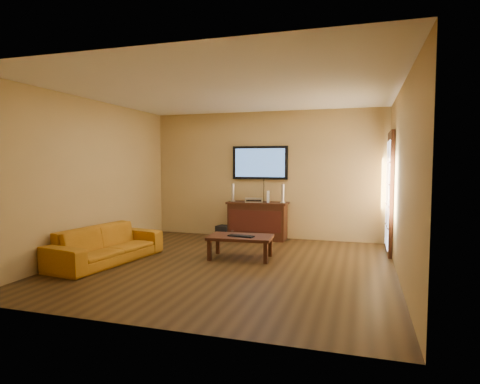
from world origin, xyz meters
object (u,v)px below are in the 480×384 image
at_px(av_receiver, 254,200).
at_px(subwoofer, 224,232).
at_px(game_console, 268,196).
at_px(keyboard, 241,236).
at_px(speaker_left, 233,193).
at_px(media_console, 258,220).
at_px(speaker_right, 283,194).
at_px(coffee_table, 241,239).
at_px(sofa, 107,239).
at_px(television, 260,163).
at_px(bottle, 232,235).

bearing_deg(av_receiver, subwoofer, 171.95).
bearing_deg(game_console, av_receiver, -178.62).
bearing_deg(keyboard, speaker_left, 111.95).
height_order(media_console, speaker_right, speaker_right).
distance_m(coffee_table, subwoofer, 1.88).
height_order(speaker_right, keyboard, speaker_right).
xyz_separation_m(coffee_table, sofa, (-2.00, -0.87, 0.05)).
bearing_deg(keyboard, coffee_table, 112.80).
bearing_deg(television, speaker_left, -157.65).
height_order(television, subwoofer, television).
bearing_deg(speaker_left, coffee_table, -68.08).
bearing_deg(speaker_left, sofa, -116.48).
xyz_separation_m(sofa, bottle, (1.37, 2.38, -0.28)).
bearing_deg(av_receiver, speaker_left, 162.75).
bearing_deg(keyboard, speaker_right, 79.19).
distance_m(media_console, sofa, 3.21).
bearing_deg(speaker_right, av_receiver, -176.20).
bearing_deg(sofa, subwoofer, -15.26).
relative_size(sofa, speaker_right, 5.10).
bearing_deg(media_console, game_console, 1.42).
height_order(speaker_right, subwoofer, speaker_right).
xyz_separation_m(television, coffee_table, (0.16, -1.96, -1.27)).
height_order(speaker_left, speaker_right, speaker_right).
height_order(media_console, speaker_left, speaker_left).
xyz_separation_m(media_console, subwoofer, (-0.72, -0.11, -0.26)).
relative_size(media_console, speaker_left, 3.35).
bearing_deg(av_receiver, game_console, -3.31).
relative_size(media_console, television, 1.06).
height_order(sofa, keyboard, sofa).
bearing_deg(television, coffee_table, -85.31).
xyz_separation_m(sofa, subwoofer, (1.12, 2.52, -0.25)).
bearing_deg(subwoofer, sofa, -102.00).
relative_size(coffee_table, keyboard, 2.44).
height_order(sofa, bottle, sofa).
height_order(av_receiver, keyboard, av_receiver).
xyz_separation_m(speaker_left, game_console, (0.77, 0.02, -0.05)).
xyz_separation_m(media_console, sofa, (-1.84, -2.63, -0.01)).
bearing_deg(media_console, television, 90.00).
distance_m(speaker_right, av_receiver, 0.62).
bearing_deg(speaker_right, sofa, -132.22).
height_order(television, speaker_left, television).
xyz_separation_m(media_console, speaker_right, (0.54, -0.01, 0.57)).
xyz_separation_m(media_console, speaker_left, (-0.54, -0.02, 0.57)).
relative_size(sofa, game_console, 8.09).
xyz_separation_m(speaker_left, speaker_right, (1.08, 0.01, 0.00)).
distance_m(television, av_receiver, 0.83).
bearing_deg(television, media_console, -90.00).
distance_m(television, coffee_table, 2.35).
bearing_deg(bottle, game_console, 20.09).
bearing_deg(keyboard, media_console, 95.96).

